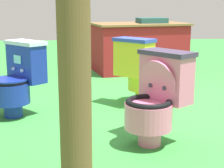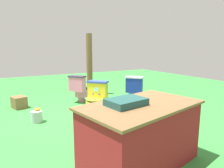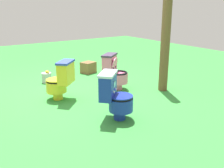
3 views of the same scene
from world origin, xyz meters
The scene contains 8 objects.
ground centered at (0.00, 0.00, 0.00)m, with size 14.00×14.00×0.00m, color green.
toilet_yellow centered at (-0.26, 0.06, 0.37)m, with size 0.63×0.63×0.73m.
toilet_blue centered at (-1.51, -0.27, 0.37)m, with size 0.63×0.63×0.73m.
toilet_pink centered at (-0.31, -1.10, 0.37)m, with size 0.64×0.62×0.73m.
vendor_table centered at (0.03, 2.00, 0.39)m, with size 1.61×1.14×0.85m.
wooden_post centered at (-0.93, -1.88, 0.93)m, with size 0.18×0.18×1.86m, color brown.
small_crate centered at (1.15, -1.31, 0.14)m, with size 0.33×0.29×0.28m, color brown.
lemon_bucket centered at (0.94, -0.12, 0.12)m, with size 0.22×0.22×0.28m.
Camera 2 is at (1.45, 3.84, 1.42)m, focal length 32.02 mm.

